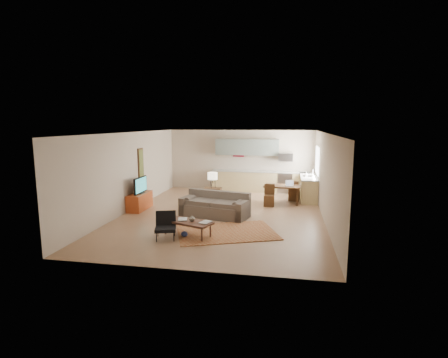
% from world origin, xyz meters
% --- Properties ---
extents(room, '(9.00, 9.00, 9.00)m').
position_xyz_m(room, '(0.00, 0.00, 1.35)').
color(room, '#8D6547').
rests_on(room, ground).
extents(kitchen_counter_back, '(4.26, 0.64, 0.92)m').
position_xyz_m(kitchen_counter_back, '(0.90, 4.18, 0.46)').
color(kitchen_counter_back, tan).
rests_on(kitchen_counter_back, ground).
extents(kitchen_counter_right, '(0.64, 2.26, 0.92)m').
position_xyz_m(kitchen_counter_right, '(2.93, 3.00, 0.46)').
color(kitchen_counter_right, tan).
rests_on(kitchen_counter_right, ground).
extents(kitchen_range, '(0.62, 0.62, 0.90)m').
position_xyz_m(kitchen_range, '(2.00, 4.18, 0.45)').
color(kitchen_range, '#A5A8AD').
rests_on(kitchen_range, ground).
extents(kitchen_microwave, '(0.62, 0.40, 0.35)m').
position_xyz_m(kitchen_microwave, '(2.00, 4.20, 1.55)').
color(kitchen_microwave, '#A5A8AD').
rests_on(kitchen_microwave, room).
extents(upper_cabinets, '(2.80, 0.34, 0.70)m').
position_xyz_m(upper_cabinets, '(0.30, 4.33, 1.95)').
color(upper_cabinets, slate).
rests_on(upper_cabinets, room).
extents(window_right, '(0.02, 1.40, 1.05)m').
position_xyz_m(window_right, '(3.23, 3.00, 1.55)').
color(window_right, white).
rests_on(window_right, room).
extents(wall_art_left, '(0.06, 0.42, 1.10)m').
position_xyz_m(wall_art_left, '(-3.21, 0.90, 1.55)').
color(wall_art_left, olive).
rests_on(wall_art_left, room).
extents(triptych, '(1.70, 0.04, 0.50)m').
position_xyz_m(triptych, '(-0.10, 4.47, 1.75)').
color(triptych, beige).
rests_on(triptych, room).
extents(rug, '(3.16, 2.69, 0.02)m').
position_xyz_m(rug, '(0.46, -1.87, 0.01)').
color(rug, maroon).
rests_on(rug, floor).
extents(sofa, '(2.45, 1.50, 0.80)m').
position_xyz_m(sofa, '(-0.20, -0.29, 0.40)').
color(sofa, brown).
rests_on(sofa, floor).
extents(coffee_table, '(1.49, 1.01, 0.42)m').
position_xyz_m(coffee_table, '(-0.51, -2.34, 0.21)').
color(coffee_table, '#46281B').
rests_on(coffee_table, floor).
extents(book_a, '(0.41, 0.45, 0.03)m').
position_xyz_m(book_a, '(-0.79, -2.30, 0.43)').
color(book_a, maroon).
rests_on(book_a, coffee_table).
extents(book_b, '(0.45, 0.49, 0.03)m').
position_xyz_m(book_b, '(-0.12, -2.38, 0.43)').
color(book_b, navy).
rests_on(book_b, coffee_table).
extents(vase, '(0.16, 0.16, 0.17)m').
position_xyz_m(vase, '(-0.39, -2.33, 0.50)').
color(vase, black).
rests_on(vase, coffee_table).
extents(armchair, '(0.77, 0.77, 0.71)m').
position_xyz_m(armchair, '(-1.01, -2.70, 0.35)').
color(armchair, black).
rests_on(armchair, floor).
extents(tv_credenza, '(0.48, 1.25, 0.58)m').
position_xyz_m(tv_credenza, '(-2.99, 0.17, 0.29)').
color(tv_credenza, '#9A3917').
rests_on(tv_credenza, floor).
extents(tv, '(0.10, 0.96, 0.58)m').
position_xyz_m(tv, '(-2.94, 0.17, 0.87)').
color(tv, black).
rests_on(tv, tv_credenza).
extents(console_table, '(0.63, 0.43, 0.72)m').
position_xyz_m(console_table, '(-0.53, 0.91, 0.36)').
color(console_table, '#3C2412').
rests_on(console_table, floor).
extents(table_lamp, '(0.41, 0.41, 0.57)m').
position_xyz_m(table_lamp, '(-0.53, 0.91, 1.01)').
color(table_lamp, beige).
rests_on(table_lamp, console_table).
extents(dining_table, '(1.42, 0.90, 0.68)m').
position_xyz_m(dining_table, '(1.92, 2.05, 0.34)').
color(dining_table, '#3C2412').
rests_on(dining_table, floor).
extents(dining_chair_near, '(0.38, 0.40, 0.79)m').
position_xyz_m(dining_chair_near, '(1.46, 1.51, 0.40)').
color(dining_chair_near, '#3C2412').
rests_on(dining_chair_near, floor).
extents(dining_chair_far, '(0.46, 0.47, 0.80)m').
position_xyz_m(dining_chair_far, '(2.38, 2.60, 0.40)').
color(dining_chair_far, '#3C2412').
rests_on(dining_chair_far, floor).
extents(laptop, '(0.30, 0.23, 0.22)m').
position_xyz_m(laptop, '(2.19, 1.96, 0.79)').
color(laptop, '#A5A8AD').
rests_on(laptop, dining_table).
extents(soap_bottle, '(0.11, 0.11, 0.19)m').
position_xyz_m(soap_bottle, '(2.83, 2.84, 1.02)').
color(soap_bottle, beige).
rests_on(soap_bottle, kitchen_counter_right).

